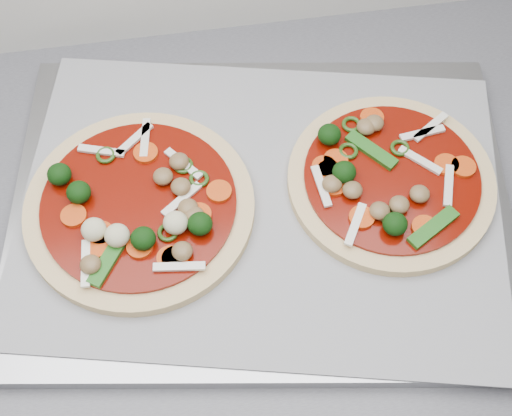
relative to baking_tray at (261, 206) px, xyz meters
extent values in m
cube|color=gray|center=(0.00, 0.00, 0.00)|extent=(0.55, 0.44, 0.02)
cube|color=gray|center=(0.00, 0.00, 0.01)|extent=(0.54, 0.44, 0.00)
cylinder|color=#DBB97C|center=(-0.12, 0.01, 0.02)|extent=(0.31, 0.31, 0.01)
cylinder|color=#710400|center=(-0.12, 0.01, 0.02)|extent=(0.26, 0.26, 0.00)
ellipsoid|color=brown|center=(-0.07, -0.02, 0.03)|extent=(0.02, 0.02, 0.01)
ellipsoid|color=brown|center=(-0.08, 0.01, 0.03)|extent=(0.02, 0.02, 0.01)
ellipsoid|color=brown|center=(-0.08, -0.06, 0.03)|extent=(0.02, 0.02, 0.01)
cylinder|color=#D75B1B|center=(-0.09, -0.06, 0.03)|extent=(0.04, 0.04, 0.00)
cylinder|color=#D75B1B|center=(-0.12, -0.04, 0.03)|extent=(0.04, 0.04, 0.00)
ellipsoid|color=brown|center=(-0.07, -0.01, 0.03)|extent=(0.02, 0.02, 0.01)
cylinder|color=#D75B1B|center=(-0.16, -0.02, 0.03)|extent=(0.03, 0.03, 0.00)
cylinder|color=#D75B1B|center=(-0.16, -0.04, 0.03)|extent=(0.03, 0.03, 0.00)
cube|color=#206617|center=(-0.15, -0.05, 0.03)|extent=(0.04, 0.06, 0.00)
cylinder|color=#D75B1B|center=(-0.09, -0.06, 0.03)|extent=(0.04, 0.04, 0.00)
cube|color=white|center=(-0.09, -0.07, 0.03)|extent=(0.05, 0.01, 0.00)
ellipsoid|color=brown|center=(-0.17, -0.06, 0.03)|extent=(0.03, 0.03, 0.01)
cube|color=white|center=(-0.08, 0.00, 0.03)|extent=(0.04, 0.04, 0.00)
ellipsoid|color=brown|center=(-0.09, 0.03, 0.03)|extent=(0.03, 0.03, 0.01)
torus|color=#264914|center=(-0.07, 0.04, 0.03)|extent=(0.03, 0.03, 0.00)
ellipsoid|color=#0D350C|center=(-0.17, 0.02, 0.04)|extent=(0.03, 0.03, 0.02)
ellipsoid|color=beige|center=(-0.14, -0.03, 0.04)|extent=(0.03, 0.03, 0.02)
cube|color=white|center=(-0.12, 0.08, 0.03)|extent=(0.04, 0.04, 0.00)
torus|color=#264914|center=(-0.06, 0.02, 0.03)|extent=(0.03, 0.03, 0.00)
cube|color=white|center=(-0.07, 0.04, 0.03)|extent=(0.04, 0.04, 0.00)
ellipsoid|color=beige|center=(-0.16, -0.02, 0.04)|extent=(0.03, 0.03, 0.02)
ellipsoid|color=#0D350C|center=(-0.19, 0.04, 0.04)|extent=(0.03, 0.03, 0.02)
cylinder|color=#D75B1B|center=(-0.18, 0.00, 0.03)|extent=(0.03, 0.03, 0.00)
ellipsoid|color=#0D350C|center=(-0.06, -0.03, 0.04)|extent=(0.03, 0.03, 0.02)
ellipsoid|color=beige|center=(-0.09, -0.03, 0.04)|extent=(0.03, 0.03, 0.02)
ellipsoid|color=brown|center=(-0.08, 0.04, 0.03)|extent=(0.02, 0.02, 0.01)
torus|color=#264914|center=(-0.15, 0.07, 0.03)|extent=(0.03, 0.03, 0.00)
cube|color=white|center=(-0.17, -0.05, 0.03)|extent=(0.01, 0.05, 0.00)
cube|color=white|center=(-0.11, 0.08, 0.03)|extent=(0.01, 0.05, 0.00)
torus|color=#264914|center=(-0.09, -0.03, 0.03)|extent=(0.02, 0.02, 0.00)
ellipsoid|color=#0D350C|center=(-0.12, -0.04, 0.04)|extent=(0.03, 0.03, 0.02)
cylinder|color=#D75B1B|center=(-0.06, -0.02, 0.03)|extent=(0.03, 0.03, 0.00)
cylinder|color=#D75B1B|center=(-0.11, 0.06, 0.03)|extent=(0.03, 0.03, 0.00)
cylinder|color=#D75B1B|center=(-0.04, 0.01, 0.03)|extent=(0.03, 0.03, 0.00)
cube|color=white|center=(-0.15, 0.07, 0.03)|extent=(0.05, 0.02, 0.00)
cylinder|color=#DBB97C|center=(0.13, 0.00, 0.02)|extent=(0.25, 0.25, 0.01)
cylinder|color=#710400|center=(0.13, 0.00, 0.02)|extent=(0.21, 0.21, 0.00)
ellipsoid|color=brown|center=(0.13, 0.06, 0.03)|extent=(0.02, 0.02, 0.01)
cube|color=white|center=(0.18, -0.02, 0.03)|extent=(0.02, 0.05, 0.00)
ellipsoid|color=brown|center=(0.09, -0.01, 0.03)|extent=(0.03, 0.03, 0.01)
cube|color=white|center=(0.18, 0.04, 0.03)|extent=(0.05, 0.01, 0.00)
torus|color=#264914|center=(0.12, -0.04, 0.03)|extent=(0.03, 0.03, 0.00)
torus|color=#264914|center=(0.11, 0.07, 0.03)|extent=(0.03, 0.03, 0.00)
ellipsoid|color=brown|center=(0.13, -0.04, 0.03)|extent=(0.03, 0.03, 0.01)
cube|color=white|center=(0.06, 0.00, 0.03)|extent=(0.01, 0.05, 0.00)
cylinder|color=#D75B1B|center=(0.20, 0.00, 0.03)|extent=(0.03, 0.03, 0.00)
cube|color=#206617|center=(0.12, 0.03, 0.03)|extent=(0.05, 0.05, 0.00)
cylinder|color=#D75B1B|center=(0.09, -0.04, 0.03)|extent=(0.03, 0.03, 0.00)
torus|color=#264914|center=(0.15, 0.03, 0.03)|extent=(0.03, 0.03, 0.00)
cylinder|color=#D75B1B|center=(0.19, 0.00, 0.03)|extent=(0.03, 0.03, 0.00)
ellipsoid|color=#0D350C|center=(0.08, 0.05, 0.04)|extent=(0.03, 0.03, 0.02)
cylinder|color=#D75B1B|center=(0.13, 0.07, 0.03)|extent=(0.04, 0.04, 0.00)
ellipsoid|color=brown|center=(0.07, 0.00, 0.03)|extent=(0.03, 0.03, 0.01)
cube|color=#206617|center=(0.16, -0.06, 0.03)|extent=(0.06, 0.04, 0.00)
ellipsoid|color=brown|center=(0.11, -0.04, 0.03)|extent=(0.02, 0.02, 0.01)
cylinder|color=#D75B1B|center=(0.08, 0.03, 0.03)|extent=(0.04, 0.04, 0.00)
cylinder|color=#D75B1B|center=(0.07, 0.02, 0.03)|extent=(0.03, 0.03, 0.00)
cylinder|color=#D75B1B|center=(0.07, 0.01, 0.03)|extent=(0.03, 0.03, 0.00)
cube|color=white|center=(0.16, 0.01, 0.03)|extent=(0.04, 0.04, 0.00)
ellipsoid|color=#0D350C|center=(0.12, -0.06, 0.04)|extent=(0.03, 0.03, 0.02)
ellipsoid|color=#0D350C|center=(0.08, 0.01, 0.04)|extent=(0.02, 0.02, 0.02)
cylinder|color=#D75B1B|center=(0.07, 0.00, 0.03)|extent=(0.03, 0.03, 0.00)
cube|color=white|center=(0.19, 0.05, 0.03)|extent=(0.04, 0.03, 0.00)
cylinder|color=#D75B1B|center=(0.15, -0.06, 0.03)|extent=(0.03, 0.03, 0.00)
torus|color=#264914|center=(0.10, 0.03, 0.03)|extent=(0.02, 0.02, 0.00)
ellipsoid|color=brown|center=(0.15, -0.03, 0.03)|extent=(0.02, 0.02, 0.01)
cube|color=white|center=(0.08, -0.05, 0.03)|extent=(0.03, 0.05, 0.00)
ellipsoid|color=brown|center=(0.12, 0.06, 0.03)|extent=(0.03, 0.03, 0.01)
camera|label=1|loc=(-0.06, -0.36, 0.62)|focal=50.00mm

